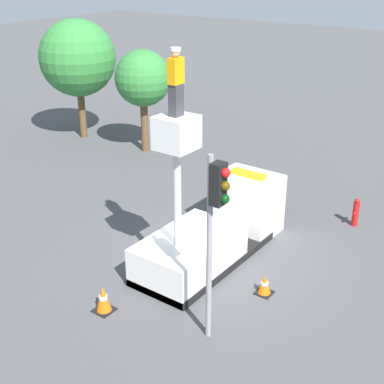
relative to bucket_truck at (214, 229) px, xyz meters
name	(u,v)px	position (x,y,z in m)	size (l,w,h in m)	color
ground_plane	(205,260)	(-0.51, 0.00, -0.90)	(120.00, 120.00, 0.00)	#4C4C4F
bucket_truck	(214,229)	(0.00, 0.00, 0.00)	(5.93, 2.12, 5.04)	black
worker	(176,82)	(-1.90, 0.00, 5.02)	(0.40, 0.26, 1.75)	#38383D
traffic_light_pole	(215,215)	(-3.45, -2.30, 2.57)	(0.34, 0.57, 4.89)	gray
fire_hydrant	(356,212)	(4.63, -2.94, -0.38)	(0.47, 0.23, 1.05)	red
traffic_cone_rear	(103,299)	(-4.28, 0.72, -0.52)	(0.52, 0.52, 0.78)	black
traffic_cone_curbside	(265,285)	(-0.99, -2.40, -0.61)	(0.47, 0.47, 0.60)	black
tree_left_bg	(143,79)	(6.31, 8.37, 2.65)	(2.66, 2.66, 4.91)	brown
tree_right_bg	(78,58)	(6.02, 12.43, 3.23)	(3.85, 3.85, 6.07)	brown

